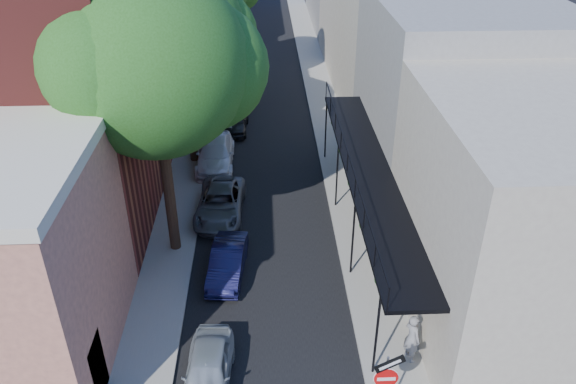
{
  "coord_description": "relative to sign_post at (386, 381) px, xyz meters",
  "views": [
    {
      "loc": [
        0.05,
        -9.29,
        14.12
      ],
      "look_at": [
        0.91,
        9.78,
        2.8
      ],
      "focal_mm": 35.0,
      "sensor_mm": 36.0,
      "label": 1
    }
  ],
  "objects": [
    {
      "name": "oak_mid",
      "position": [
        -6.58,
        17.26,
        5.02
      ],
      "size": [
        6.6,
        6.0,
        10.2
      ],
      "color": "black",
      "rests_on": "ground"
    },
    {
      "name": "parked_car_e",
      "position": [
        -4.88,
        21.02,
        -1.42
      ],
      "size": [
        1.59,
        3.68,
        1.24
      ],
      "primitive_type": "imported",
      "rotation": [
        0.0,
        0.0,
        -0.04
      ],
      "color": "black",
      "rests_on": "ground"
    },
    {
      "name": "buildings_left",
      "position": [
        -12.46,
        27.79,
        2.9
      ],
      "size": [
        10.1,
        59.1,
        12.0
      ],
      "color": "tan",
      "rests_on": "ground"
    },
    {
      "name": "parked_car_a",
      "position": [
        -5.03,
        1.81,
        -1.42
      ],
      "size": [
        1.64,
        3.69,
        1.23
      ],
      "primitive_type": "imported",
      "rotation": [
        0.0,
        0.0,
        -0.05
      ],
      "color": "#919AA0",
      "rests_on": "ground"
    },
    {
      "name": "parked_car_c",
      "position": [
        -5.21,
        11.62,
        -1.41
      ],
      "size": [
        2.3,
        4.6,
        1.25
      ],
      "primitive_type": "imported",
      "rotation": [
        0.0,
        0.0,
        -0.05
      ],
      "color": "#5A5D62",
      "rests_on": "ground"
    },
    {
      "name": "parked_car_f",
      "position": [
        -4.56,
        25.67,
        -1.39
      ],
      "size": [
        1.52,
        3.96,
        1.29
      ],
      "primitive_type": "imported",
      "rotation": [
        0.0,
        0.0,
        -0.04
      ],
      "color": "#615B52",
      "rests_on": "ground"
    },
    {
      "name": "parked_car_b",
      "position": [
        -4.68,
        7.28,
        -1.44
      ],
      "size": [
        1.59,
        3.69,
        1.18
      ],
      "primitive_type": "imported",
      "rotation": [
        0.0,
        0.0,
        -0.1
      ],
      "color": "#111136",
      "rests_on": "ground"
    },
    {
      "name": "road_surface",
      "position": [
        -3.16,
        29.03,
        -2.03
      ],
      "size": [
        6.0,
        64.0,
        0.01
      ],
      "primitive_type": "cube",
      "color": "black",
      "rests_on": "ground"
    },
    {
      "name": "parked_car_d",
      "position": [
        -5.76,
        16.53,
        -1.35
      ],
      "size": [
        1.93,
        4.73,
        1.37
      ],
      "primitive_type": "imported",
      "rotation": [
        0.0,
        0.0,
        0.0
      ],
      "color": "silver",
      "rests_on": "ground"
    },
    {
      "name": "sign_post",
      "position": [
        0.0,
        0.0,
        0.0
      ],
      "size": [
        0.89,
        0.17,
        2.99
      ],
      "color": "#595B60",
      "rests_on": "ground"
    },
    {
      "name": "buildings_right",
      "position": [
        5.83,
        28.51,
        2.39
      ],
      "size": [
        9.8,
        55.0,
        10.0
      ],
      "color": "#BEB69D",
      "rests_on": "ground"
    },
    {
      "name": "sidewalk_left",
      "position": [
        -7.16,
        29.03,
        -1.98
      ],
      "size": [
        2.0,
        64.0,
        0.12
      ],
      "primitive_type": "cube",
      "color": "gray",
      "rests_on": "ground"
    },
    {
      "name": "pedestrian",
      "position": [
        1.43,
        2.53,
        -1.02
      ],
      "size": [
        0.66,
        0.77,
        1.8
      ],
      "primitive_type": "imported",
      "rotation": [
        0.0,
        0.0,
        1.99
      ],
      "color": "slate",
      "rests_on": "sidewalk_right"
    },
    {
      "name": "sidewalk_right",
      "position": [
        0.84,
        29.03,
        -1.98
      ],
      "size": [
        2.0,
        64.0,
        0.12
      ],
      "primitive_type": "cube",
      "color": "gray",
      "rests_on": "ground"
    },
    {
      "name": "oak_near",
      "position": [
        -6.53,
        9.29,
        5.84
      ],
      "size": [
        7.48,
        6.8,
        11.42
      ],
      "color": "black",
      "rests_on": "ground"
    }
  ]
}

